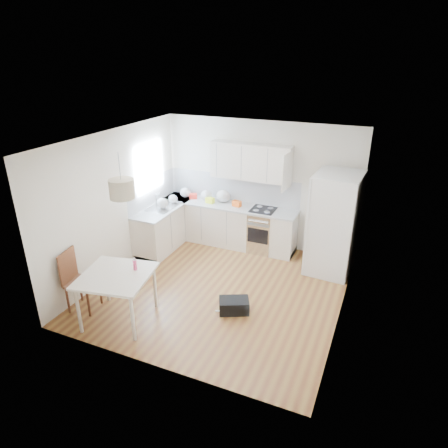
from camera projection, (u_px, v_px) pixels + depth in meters
name	position (u px, v px, depth m)	size (l,w,h in m)	color
floor	(220.00, 289.00, 7.21)	(4.20, 4.20, 0.00)	brown
ceiling	(219.00, 140.00, 6.13)	(4.20, 4.20, 0.00)	white
wall_back	(259.00, 185.00, 8.44)	(4.20, 4.20, 0.00)	white
wall_left	(116.00, 203.00, 7.43)	(4.20, 4.20, 0.00)	white
wall_right	(349.00, 242.00, 5.91)	(4.20, 4.20, 0.00)	white
window_glassblock	(149.00, 167.00, 8.24)	(0.02, 1.00, 1.00)	#BFE0F9
cabinets_back	(228.00, 225.00, 8.77)	(3.00, 0.60, 0.88)	white
cabinets_left	(166.00, 226.00, 8.70)	(0.60, 1.80, 0.88)	white
counter_back	(228.00, 205.00, 8.59)	(3.02, 0.64, 0.04)	#B3B5B8
counter_left	(165.00, 207.00, 8.52)	(0.64, 1.82, 0.04)	#B3B5B8
backsplash_back	(233.00, 188.00, 8.71)	(3.00, 0.01, 0.58)	silver
backsplash_left	(152.00, 191.00, 8.50)	(0.01, 1.80, 0.58)	silver
upper_cabinets	(251.00, 162.00, 8.15)	(1.70, 0.32, 0.75)	white
range_oven	(262.00, 231.00, 8.48)	(0.50, 0.61, 0.88)	silver
sink	(164.00, 207.00, 8.47)	(0.50, 0.80, 0.16)	silver
refrigerator	(335.00, 224.00, 7.49)	(0.92, 0.97, 1.94)	white
dining_table	(116.00, 280.00, 6.12)	(1.21, 1.21, 0.82)	beige
dining_chair	(82.00, 281.00, 6.48)	(0.44, 0.44, 1.04)	#532B19
drink_bottle	(135.00, 264.00, 6.18)	(0.06, 0.06, 0.20)	#E43F71
gym_bag	(234.00, 305.00, 6.55)	(0.48, 0.32, 0.22)	black
pendant_lamp	(122.00, 189.00, 5.57)	(0.36, 0.36, 0.28)	#BCB290
grocery_bag_a	(185.00, 193.00, 8.96)	(0.24, 0.21, 0.22)	silver
grocery_bag_b	(206.00, 196.00, 8.75)	(0.26, 0.22, 0.24)	silver
grocery_bag_c	(223.00, 196.00, 8.66)	(0.31, 0.26, 0.28)	silver
grocery_bag_d	(173.00, 199.00, 8.64)	(0.20, 0.17, 0.18)	silver
grocery_bag_e	(162.00, 203.00, 8.33)	(0.25, 0.21, 0.22)	silver
snack_orange	(237.00, 204.00, 8.45)	(0.18, 0.11, 0.12)	#CD4A12
snack_yellow	(210.00, 200.00, 8.64)	(0.18, 0.11, 0.12)	yellow
snack_red	(193.00, 196.00, 8.90)	(0.17, 0.10, 0.12)	red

